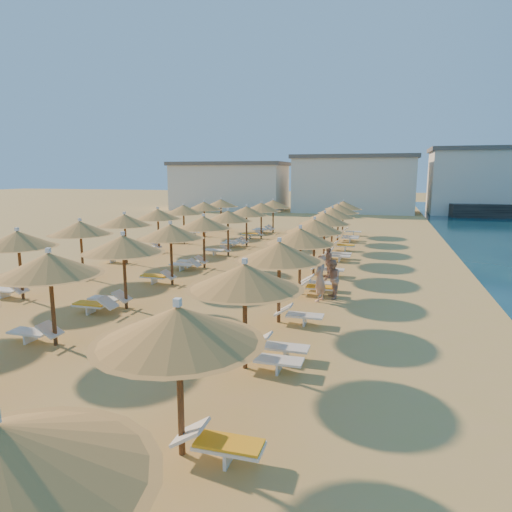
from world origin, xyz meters
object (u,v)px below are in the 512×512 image
(parasol_row_west, at_px, (188,228))
(beachgoer_a, at_px, (320,278))
(beachgoer_b, at_px, (332,279))
(beachgoer_c, at_px, (328,262))
(parasol_row_east, at_px, (308,232))

(parasol_row_west, distance_m, beachgoer_a, 7.51)
(beachgoer_b, bearing_deg, parasol_row_west, -125.74)
(beachgoer_c, relative_size, beachgoer_b, 0.95)
(beachgoer_c, bearing_deg, parasol_row_west, -102.59)
(parasol_row_east, distance_m, beachgoer_b, 3.09)
(parasol_row_east, height_order, beachgoer_b, parasol_row_east)
(beachgoer_b, xyz_separation_m, beachgoer_a, (-0.42, -0.52, 0.13))
(parasol_row_west, bearing_deg, beachgoer_a, -22.21)
(parasol_row_west, relative_size, beachgoer_c, 24.73)
(parasol_row_east, bearing_deg, beachgoer_c, 62.26)
(beachgoer_a, bearing_deg, beachgoer_b, 157.56)
(beachgoer_c, bearing_deg, parasol_row_east, -52.86)
(beachgoer_c, height_order, beachgoer_b, beachgoer_b)
(beachgoer_c, relative_size, beachgoer_a, 0.82)
(parasol_row_west, height_order, beachgoer_c, parasol_row_west)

